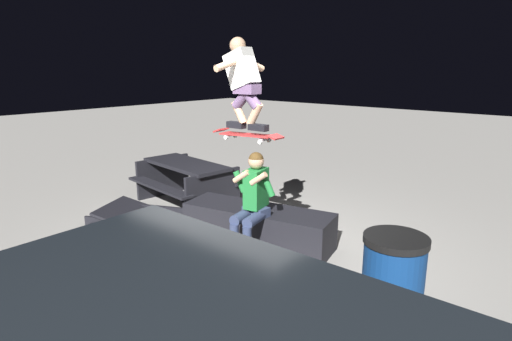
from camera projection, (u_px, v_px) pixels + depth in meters
The scene contains 8 objects.
ground_plane at pixel (258, 251), 5.53m from camera, with size 40.00×40.00×0.00m, color gray.
ledge_box_main at pixel (258, 226), 5.71m from camera, with size 2.07×0.63×0.51m, color black.
person_sitting_on_ledge at pixel (252, 200), 5.22m from camera, with size 0.59×0.78×1.34m.
skateboard at pixel (247, 135), 5.27m from camera, with size 1.03×0.24×0.13m.
skater_airborne at pixel (243, 79), 5.14m from camera, with size 0.62×0.89×1.12m.
kicker_ramp at pixel (138, 218), 6.59m from camera, with size 1.43×1.32×0.31m.
picnic_table_back at pixel (186, 176), 7.33m from camera, with size 1.82×1.50×0.75m.
trash_bin at pixel (392, 286), 3.71m from camera, with size 0.56×0.56×0.95m.
Camera 1 is at (-3.32, 3.89, 2.37)m, focal length 29.26 mm.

